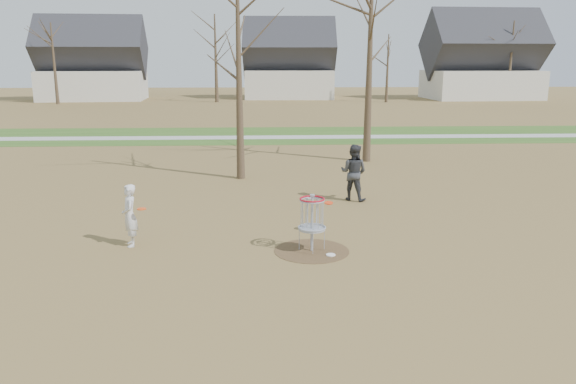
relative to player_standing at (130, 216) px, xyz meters
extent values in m
plane|color=brown|center=(4.40, -0.60, -0.77)|extent=(160.00, 160.00, 0.00)
cube|color=#2D5119|center=(4.40, 20.40, -0.76)|extent=(160.00, 8.00, 0.01)
cube|color=#9E9E99|center=(4.40, 19.40, -0.75)|extent=(160.00, 1.50, 0.01)
cylinder|color=#47331E|center=(4.40, -0.60, -0.76)|extent=(1.80, 1.80, 0.01)
imported|color=silver|center=(0.00, 0.00, 0.00)|extent=(0.51, 0.64, 1.53)
imported|color=#35373A|center=(6.17, 4.32, 0.14)|extent=(1.11, 1.03, 1.82)
cylinder|color=white|center=(4.81, -0.95, -0.75)|extent=(0.22, 0.22, 0.02)
cylinder|color=#F7360D|center=(4.95, 0.78, 0.06)|extent=(0.22, 0.22, 0.05)
cylinder|color=#F6440C|center=(0.33, -0.15, 0.20)|extent=(0.22, 0.22, 0.02)
cylinder|color=#9EA3AD|center=(4.40, -0.60, -0.09)|extent=(0.05, 0.05, 1.35)
cylinder|color=#9EA3AD|center=(4.40, -0.60, -0.22)|extent=(0.64, 0.64, 0.04)
torus|color=#9EA3AD|center=(4.40, -0.60, 0.48)|extent=(0.60, 0.60, 0.04)
torus|color=#B80C1D|center=(4.40, -0.60, 0.52)|extent=(0.60, 0.60, 0.04)
cone|color=#382B1E|center=(2.40, 7.90, 2.98)|extent=(0.32, 0.32, 7.50)
cone|color=#382B1E|center=(7.90, 11.40, 3.48)|extent=(0.36, 0.36, 8.50)
cone|color=#382B1E|center=(-17.60, 45.40, 3.23)|extent=(0.36, 0.36, 8.00)
cone|color=#382B1E|center=(-1.60, 47.40, 3.73)|extent=(0.40, 0.40, 9.00)
cone|color=#382B1E|center=(16.40, 46.40, 2.73)|extent=(0.32, 0.32, 7.00)
cone|color=#382B1E|center=(30.40, 48.40, 3.48)|extent=(0.38, 0.38, 8.50)
cube|color=silver|center=(-15.60, 51.40, 0.83)|extent=(11.46, 7.75, 3.20)
pyramid|color=#2D2D33|center=(-15.60, 51.40, 4.21)|extent=(12.01, 7.79, 3.55)
cube|color=silver|center=(6.40, 53.40, 0.83)|extent=(10.24, 7.34, 3.20)
pyramid|color=#2D2D33|center=(6.40, 53.40, 4.21)|extent=(10.74, 7.36, 3.55)
cube|color=silver|center=(28.40, 51.40, 0.83)|extent=(12.40, 8.62, 3.20)
pyramid|color=#2D2D33|center=(28.40, 51.40, 4.46)|extent=(13.00, 8.65, 4.06)
camera|label=1|loc=(3.26, -13.28, 3.70)|focal=35.00mm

